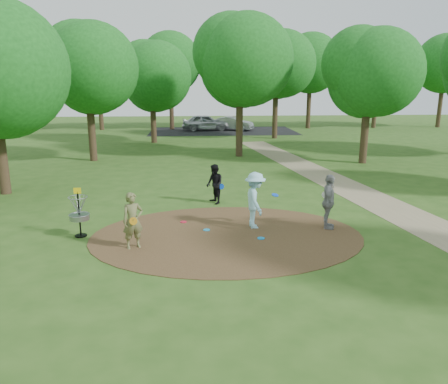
{
  "coord_description": "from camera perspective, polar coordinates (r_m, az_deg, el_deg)",
  "views": [
    {
      "loc": [
        -1.03,
        -12.73,
        4.61
      ],
      "look_at": [
        0.0,
        1.2,
        1.1
      ],
      "focal_mm": 35.0,
      "sensor_mm": 36.0,
      "label": 1
    }
  ],
  "objects": [
    {
      "name": "player_throwing_with_disc",
      "position": [
        14.1,
        4.07,
        -1.09
      ],
      "size": [
        1.22,
        1.25,
        1.84
      ],
      "color": "#9CDAE9",
      "rests_on": "ground"
    },
    {
      "name": "disc_ground_cyan",
      "position": [
        14.03,
        -2.28,
        -4.96
      ],
      "size": [
        0.22,
        0.22,
        0.02
      ],
      "primitive_type": "cylinder",
      "color": "#1A9BD7",
      "rests_on": "dirt_clearing"
    },
    {
      "name": "disc_ground_red",
      "position": [
        14.87,
        -5.32,
        -3.9
      ],
      "size": [
        0.22,
        0.22,
        0.02
      ],
      "primitive_type": "cylinder",
      "color": "red",
      "rests_on": "dirt_clearing"
    },
    {
      "name": "footpath",
      "position": [
        17.17,
        21.99,
        -2.5
      ],
      "size": [
        7.55,
        39.89,
        0.01
      ],
      "primitive_type": "cube",
      "rotation": [
        0.0,
        0.0,
        0.14
      ],
      "color": "#8C7A5B",
      "rests_on": "ground"
    },
    {
      "name": "car_right",
      "position": [
        43.63,
        1.11,
        8.94
      ],
      "size": [
        4.33,
        2.95,
        1.35
      ],
      "primitive_type": "imported",
      "rotation": [
        0.0,
        0.0,
        1.16
      ],
      "color": "#9FA3A6",
      "rests_on": "ground"
    },
    {
      "name": "player_walking_with_disc",
      "position": [
        16.97,
        -1.23,
        1.04
      ],
      "size": [
        0.82,
        0.91,
        1.55
      ],
      "color": "black",
      "rests_on": "ground"
    },
    {
      "name": "player_observer_with_disc",
      "position": [
        12.61,
        -11.82,
        -3.7
      ],
      "size": [
        0.7,
        0.6,
        1.64
      ],
      "color": "#66673C",
      "rests_on": "ground"
    },
    {
      "name": "player_waiting_with_disc",
      "position": [
        14.37,
        13.49,
        -1.27
      ],
      "size": [
        0.76,
        1.14,
        1.79
      ],
      "color": "gray",
      "rests_on": "ground"
    },
    {
      "name": "disc_golf_basket",
      "position": [
        13.99,
        -18.44,
        -2.12
      ],
      "size": [
        0.63,
        0.63,
        1.54
      ],
      "color": "black",
      "rests_on": "ground"
    },
    {
      "name": "parking_lot",
      "position": [
        43.08,
        -0.18,
        7.98
      ],
      "size": [
        14.0,
        8.0,
        0.01
      ],
      "primitive_type": "cube",
      "color": "black",
      "rests_on": "ground"
    },
    {
      "name": "dirt_clearing",
      "position": [
        13.57,
        0.38,
        -5.7
      ],
      "size": [
        8.4,
        8.4,
        0.02
      ],
      "primitive_type": "cylinder",
      "color": "#47301C",
      "rests_on": "ground"
    },
    {
      "name": "ground",
      "position": [
        13.58,
        0.38,
        -5.74
      ],
      "size": [
        100.0,
        100.0,
        0.0
      ],
      "primitive_type": "plane",
      "color": "#2D5119",
      "rests_on": "ground"
    },
    {
      "name": "disc_ground_blue",
      "position": [
        13.34,
        4.86,
        -6.03
      ],
      "size": [
        0.22,
        0.22,
        0.02
      ],
      "primitive_type": "cylinder",
      "color": "#0C86D7",
      "rests_on": "dirt_clearing"
    },
    {
      "name": "tree_ring",
      "position": [
        21.65,
        4.98,
        15.51
      ],
      "size": [
        37.34,
        45.56,
        8.78
      ],
      "color": "#332316",
      "rests_on": "ground"
    },
    {
      "name": "car_left",
      "position": [
        43.47,
        -2.41,
        9.06
      ],
      "size": [
        4.68,
        2.0,
        1.57
      ],
      "primitive_type": "imported",
      "rotation": [
        0.0,
        0.0,
        1.6
      ],
      "color": "#A2A5AA",
      "rests_on": "ground"
    }
  ]
}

